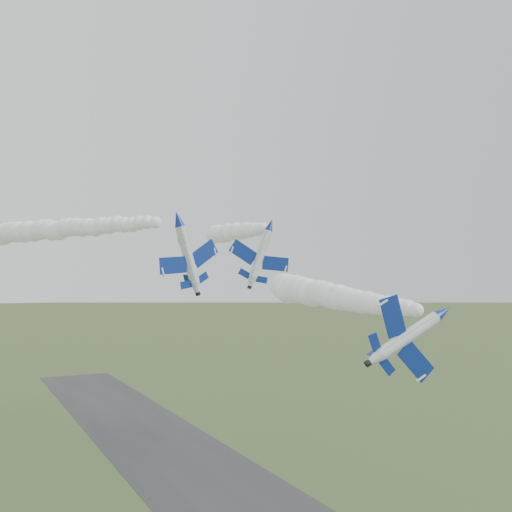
# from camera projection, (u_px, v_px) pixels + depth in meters

# --- Properties ---
(runway) EXTENTS (24.00, 260.00, 0.04)m
(runway) POSITION_uv_depth(u_px,v_px,m) (216.00, 489.00, 93.59)
(runway) COLOR #2D2D2F
(runway) RESTS_ON ground
(jet_lead) EXTENTS (5.62, 12.59, 9.12)m
(jet_lead) POSITION_uv_depth(u_px,v_px,m) (444.00, 312.00, 65.91)
(jet_lead) COLOR white
(smoke_trail_jet_lead) EXTENTS (16.93, 63.37, 5.77)m
(smoke_trail_jet_lead) POSITION_uv_depth(u_px,v_px,m) (332.00, 296.00, 99.28)
(smoke_trail_jet_lead) COLOR white
(jet_pair_left) EXTENTS (10.22, 12.54, 4.15)m
(jet_pair_left) POSITION_uv_depth(u_px,v_px,m) (178.00, 219.00, 81.22)
(jet_pair_left) COLOR white
(smoke_trail_jet_pair_left) EXTENTS (21.93, 62.29, 4.66)m
(smoke_trail_jet_pair_left) POSITION_uv_depth(u_px,v_px,m) (62.00, 229.00, 105.83)
(smoke_trail_jet_pair_left) COLOR white
(jet_pair_right) EXTENTS (9.14, 11.24, 3.72)m
(jet_pair_right) POSITION_uv_depth(u_px,v_px,m) (271.00, 225.00, 87.34)
(jet_pair_right) COLOR white
(smoke_trail_jet_pair_right) EXTENTS (22.07, 65.30, 4.61)m
(smoke_trail_jet_pair_right) POSITION_uv_depth(u_px,v_px,m) (233.00, 232.00, 122.65)
(smoke_trail_jet_pair_right) COLOR white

